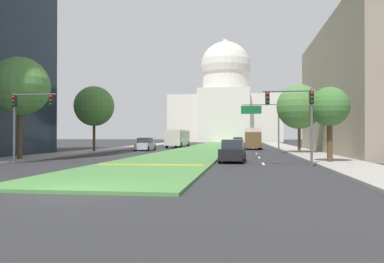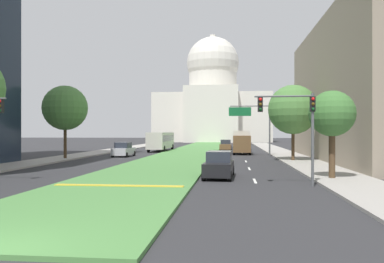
% 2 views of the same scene
% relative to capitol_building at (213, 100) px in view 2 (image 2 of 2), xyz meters
% --- Properties ---
extents(ground_plane, '(260.00, 260.00, 0.00)m').
position_rel_capitol_building_xyz_m(ground_plane, '(0.00, -55.50, -12.85)').
color(ground_plane, '#2B2B2D').
extents(grass_median, '(7.85, 101.14, 0.14)m').
position_rel_capitol_building_xyz_m(grass_median, '(0.00, -61.12, -12.78)').
color(grass_median, '#4C8442').
rests_on(grass_median, ground_plane).
extents(median_curb_nose, '(7.07, 0.50, 0.04)m').
position_rel_capitol_building_xyz_m(median_curb_nose, '(0.00, -99.97, -12.69)').
color(median_curb_nose, gold).
rests_on(median_curb_nose, grass_median).
extents(lane_dashes_right, '(0.16, 63.57, 0.01)m').
position_rel_capitol_building_xyz_m(lane_dashes_right, '(7.48, -68.53, -12.84)').
color(lane_dashes_right, silver).
rests_on(lane_dashes_right, ground_plane).
extents(sidewalk_left, '(4.00, 101.14, 0.15)m').
position_rel_capitol_building_xyz_m(sidewalk_left, '(-13.04, -66.74, -12.77)').
color(sidewalk_left, '#9E9991').
rests_on(sidewalk_left, ground_plane).
extents(sidewalk_right, '(4.00, 101.14, 0.15)m').
position_rel_capitol_building_xyz_m(sidewalk_right, '(13.04, -66.74, -12.77)').
color(sidewalk_right, '#9E9991').
rests_on(sidewalk_right, ground_plane).
extents(capitol_building, '(35.09, 22.72, 33.26)m').
position_rel_capitol_building_xyz_m(capitol_building, '(0.00, 0.00, 0.00)').
color(capitol_building, silver).
rests_on(capitol_building, ground_plane).
extents(traffic_light_near_right, '(3.34, 0.35, 5.20)m').
position_rel_capitol_building_xyz_m(traffic_light_near_right, '(9.70, -98.21, -9.05)').
color(traffic_light_near_right, '#515456').
rests_on(traffic_light_near_right, ground_plane).
extents(overhead_guide_sign, '(5.20, 0.20, 6.50)m').
position_rel_capitol_building_xyz_m(overhead_guide_sign, '(8.86, -71.05, -8.22)').
color(overhead_guide_sign, '#515456').
rests_on(overhead_guide_sign, ground_plane).
extents(street_tree_right_near, '(2.91, 2.91, 5.67)m').
position_rel_capitol_building_xyz_m(street_tree_right_near, '(12.35, -95.07, -8.69)').
color(street_tree_right_near, '#4C3823').
rests_on(street_tree_right_near, ground_plane).
extents(street_tree_left_mid, '(4.95, 4.95, 8.19)m').
position_rel_capitol_building_xyz_m(street_tree_left_mid, '(-12.37, -79.02, -7.15)').
color(street_tree_left_mid, '#4C3823').
rests_on(street_tree_left_mid, ground_plane).
extents(street_tree_right_mid, '(5.08, 5.08, 7.88)m').
position_rel_capitol_building_xyz_m(street_tree_right_mid, '(12.29, -79.62, -7.51)').
color(street_tree_right_mid, '#4C3823').
rests_on(street_tree_right_mid, ground_plane).
extents(sedan_lead_stopped, '(2.05, 4.73, 1.76)m').
position_rel_capitol_building_xyz_m(sedan_lead_stopped, '(5.21, -94.40, -12.03)').
color(sedan_lead_stopped, black).
rests_on(sedan_lead_stopped, ground_plane).
extents(sedan_midblock, '(2.04, 4.20, 1.77)m').
position_rel_capitol_building_xyz_m(sedan_midblock, '(-7.24, -73.76, -12.02)').
color(sedan_midblock, '#BCBCC1').
rests_on(sedan_midblock, ground_plane).
extents(sedan_distant, '(1.96, 4.40, 1.75)m').
position_rel_capitol_building_xyz_m(sedan_distant, '(5.00, -56.55, -12.03)').
color(sedan_distant, brown).
rests_on(sedan_distant, ground_plane).
extents(sedan_far_horizon, '(1.91, 4.44, 1.84)m').
position_rel_capitol_building_xyz_m(sedan_far_horizon, '(-7.25, -42.20, -11.99)').
color(sedan_far_horizon, brown).
rests_on(sedan_far_horizon, ground_plane).
extents(box_truck_delivery, '(2.40, 6.40, 3.20)m').
position_rel_capitol_building_xyz_m(box_truck_delivery, '(7.33, -66.61, -11.17)').
color(box_truck_delivery, brown).
rests_on(box_truck_delivery, ground_plane).
extents(city_bus, '(2.62, 11.00, 2.95)m').
position_rel_capitol_building_xyz_m(city_bus, '(-5.21, -59.61, -11.08)').
color(city_bus, beige).
rests_on(city_bus, ground_plane).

